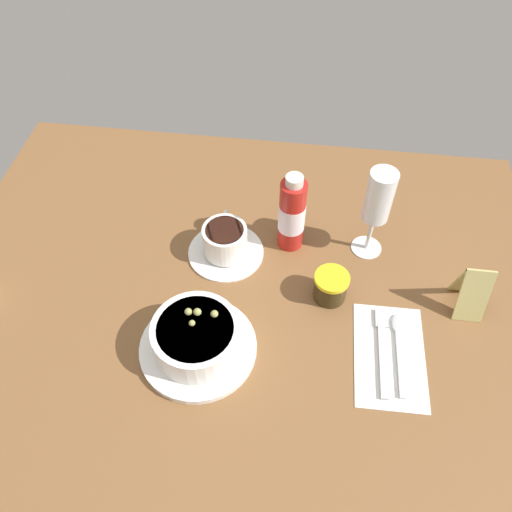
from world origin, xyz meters
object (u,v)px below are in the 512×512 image
(porridge_bowl, at_px, (197,339))
(cutlery_setting, at_px, (390,352))
(wine_glass, at_px, (378,200))
(menu_card, at_px, (473,289))
(jam_jar, at_px, (331,285))
(coffee_cup, at_px, (225,242))
(sauce_bottle_red, at_px, (292,215))

(porridge_bowl, relative_size, cutlery_setting, 1.00)
(porridge_bowl, distance_m, wine_glass, 0.39)
(wine_glass, height_order, menu_card, wine_glass)
(jam_jar, bearing_deg, cutlery_setting, -45.69)
(coffee_cup, height_order, wine_glass, wine_glass)
(sauce_bottle_red, bearing_deg, wine_glass, 1.99)
(wine_glass, relative_size, jam_jar, 3.10)
(porridge_bowl, distance_m, menu_card, 0.47)
(cutlery_setting, xyz_separation_m, menu_card, (0.13, 0.11, 0.05))
(cutlery_setting, height_order, coffee_cup, coffee_cup)
(menu_card, bearing_deg, wine_glass, 147.02)
(wine_glass, distance_m, sauce_bottle_red, 0.16)
(coffee_cup, relative_size, sauce_bottle_red, 0.85)
(cutlery_setting, distance_m, wine_glass, 0.26)
(menu_card, bearing_deg, porridge_bowl, -161.81)
(porridge_bowl, xyz_separation_m, sauce_bottle_red, (0.13, 0.25, 0.04))
(sauce_bottle_red, bearing_deg, jam_jar, -54.29)
(jam_jar, relative_size, sauce_bottle_red, 0.36)
(porridge_bowl, height_order, menu_card, menu_card)
(cutlery_setting, xyz_separation_m, jam_jar, (-0.10, 0.11, 0.03))
(jam_jar, bearing_deg, sauce_bottle_red, 125.71)
(wine_glass, bearing_deg, coffee_cup, -170.16)
(coffee_cup, xyz_separation_m, jam_jar, (0.20, -0.07, -0.00))
(menu_card, bearing_deg, cutlery_setting, -139.43)
(porridge_bowl, bearing_deg, menu_card, 18.19)
(coffee_cup, bearing_deg, jam_jar, -19.67)
(cutlery_setting, bearing_deg, sauce_bottle_red, 130.17)
(jam_jar, bearing_deg, menu_card, 1.66)
(wine_glass, xyz_separation_m, sauce_bottle_red, (-0.15, -0.01, -0.05))
(porridge_bowl, bearing_deg, cutlery_setting, 6.04)
(wine_glass, height_order, jam_jar, wine_glass)
(cutlery_setting, distance_m, coffee_cup, 0.35)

